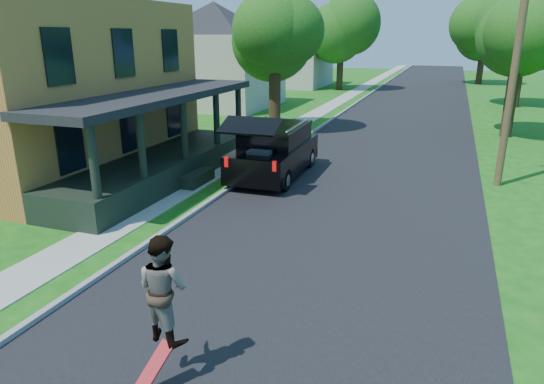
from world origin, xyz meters
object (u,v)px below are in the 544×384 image
(skateboarder, at_px, (163,288))
(tree_right_near, at_px, (520,31))
(utility_pole_near, at_px, (515,67))
(black_suv, at_px, (274,151))

(skateboarder, relative_size, tree_right_near, 0.22)
(tree_right_near, relative_size, utility_pole_near, 0.97)
(black_suv, bearing_deg, skateboarder, -79.77)
(skateboarder, bearing_deg, black_suv, -62.87)
(skateboarder, xyz_separation_m, tree_right_near, (6.48, 21.93, 3.67))
(tree_right_near, bearing_deg, skateboarder, -106.46)
(skateboarder, height_order, utility_pole_near, utility_pole_near)
(black_suv, relative_size, tree_right_near, 0.72)
(black_suv, bearing_deg, utility_pole_near, 10.37)
(black_suv, distance_m, tree_right_near, 14.64)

